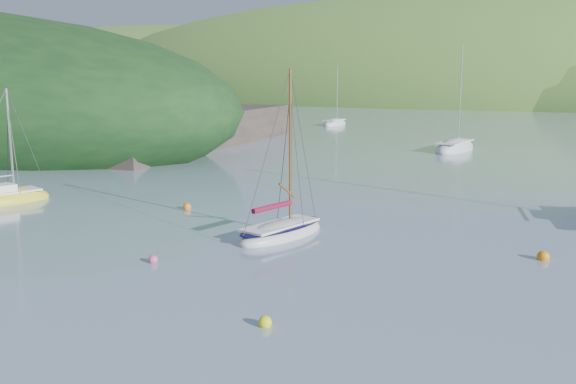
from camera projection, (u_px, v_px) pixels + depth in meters
The scene contains 7 objects.
ground at pixel (201, 284), 22.58m from camera, with size 700.00×700.00×0.00m, color #7489A1.
shoreline_hills at pixel (570, 101), 173.41m from camera, with size 690.00×135.00×56.00m.
daysailer_white at pixel (281, 232), 29.17m from camera, with size 2.71×5.48×8.06m.
sailboat_yellow at pixel (3, 200), 36.68m from camera, with size 3.35×5.71×7.10m.
distant_sloop_a at pixel (455, 149), 61.71m from camera, with size 2.98×7.74×10.91m.
distant_sloop_c at pixel (335, 124), 92.34m from camera, with size 2.75×6.55×9.12m.
mooring_buoys at pixel (319, 250), 26.54m from camera, with size 18.92×12.22×0.49m.
Camera 1 is at (13.64, -17.05, 7.28)m, focal length 40.00 mm.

